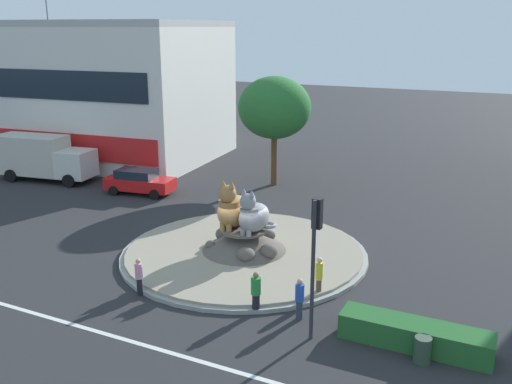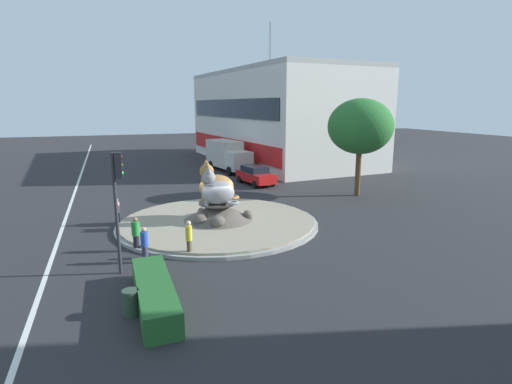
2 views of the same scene
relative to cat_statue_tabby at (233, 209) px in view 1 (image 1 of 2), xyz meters
The scene contains 16 objects.
ground_plane 2.33m from the cat_statue_tabby, ahead, with size 160.00×160.00×0.00m, color #28282B.
lane_centreline 8.96m from the cat_statue_tabby, 86.09° to the right, with size 112.00×0.20×0.01m, color silver.
roundabout_island 1.98m from the cat_statue_tabby, ahead, with size 11.81×11.81×1.37m.
cat_statue_tabby is the anchor object (origin of this frame).
cat_statue_grey 1.20m from the cat_statue_tabby, ahead, with size 1.53×2.14×2.18m.
traffic_light_mast 8.42m from the cat_statue_tabby, 42.11° to the right, with size 0.34×0.46×5.12m.
shophouse_block 28.51m from the cat_statue_tabby, 149.70° to the left, with size 28.41×15.46×16.54m.
clipped_hedge_strip 10.78m from the cat_statue_tabby, 25.94° to the right, with size 5.14×1.20×0.90m, color #235B28.
broadleaf_tree_behind_island 13.12m from the cat_statue_tabby, 105.31° to the left, with size 4.94×4.94×7.47m.
pedestrian_yellow_shirt 6.08m from the cat_statue_tabby, 26.12° to the right, with size 0.30×0.30×1.77m.
pedestrian_blue_shirt 7.15m from the cat_statue_tabby, 41.05° to the right, with size 0.34×0.34×1.66m.
pedestrian_green_shirt 6.20m from the cat_statue_tabby, 53.47° to the right, with size 0.39×0.39×1.70m.
pedestrian_pink_shirt 5.92m from the cat_statue_tabby, 103.55° to the right, with size 0.30×0.30×1.60m.
sedan_on_far_lane 12.28m from the cat_statue_tabby, 148.54° to the left, with size 4.71×2.53×1.64m.
delivery_box_truck 19.72m from the cat_statue_tabby, 161.72° to the left, with size 7.48×3.39×3.19m.
litter_bin 11.51m from the cat_statue_tabby, 28.81° to the right, with size 0.56×0.56×0.90m.
Camera 1 is at (11.60, -22.53, 10.59)m, focal length 39.71 mm.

